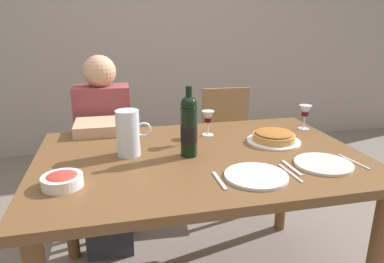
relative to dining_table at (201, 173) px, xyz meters
The scene contains 18 objects.
back_wall 2.42m from the dining_table, 90.00° to the left, with size 8.00×0.10×2.80m, color #A3998E.
dining_table is the anchor object (origin of this frame).
wine_bottle 0.24m from the dining_table, behind, with size 0.08×0.08×0.32m.
water_pitcher 0.38m from the dining_table, 167.54° to the left, with size 0.16×0.11×0.21m.
baked_tart 0.43m from the dining_table, 11.58° to the left, with size 0.27×0.27×0.06m.
salad_bowl 0.63m from the dining_table, 161.16° to the right, with size 0.15×0.15×0.05m.
wine_glass_left_diner 0.35m from the dining_table, 67.91° to the left, with size 0.07×0.07×0.14m.
wine_glass_right_diner 0.75m from the dining_table, 20.59° to the left, with size 0.07×0.07×0.14m.
wine_glass_centre 0.25m from the dining_table, 96.69° to the left, with size 0.07×0.07×0.14m.
dinner_plate_left_setting 0.34m from the dining_table, 62.18° to the right, with size 0.25×0.25×0.01m, color silver.
dinner_plate_right_setting 0.55m from the dining_table, 26.64° to the right, with size 0.25×0.25×0.01m, color silver.
fork_left_setting 0.31m from the dining_table, 89.38° to the right, with size 0.16×0.01×0.01m, color silver.
knife_left_setting 0.43m from the dining_table, 43.76° to the right, with size 0.18×0.01×0.01m, color silver.
knife_right_setting 0.69m from the dining_table, 20.96° to the right, with size 0.18×0.01×0.01m, color silver.
spoon_right_setting 0.42m from the dining_table, 36.01° to the right, with size 0.16×0.01×0.01m, color silver.
chair_left 0.99m from the dining_table, 117.44° to the left, with size 0.41×0.41×0.87m.
diner_left 0.78m from the dining_table, 125.70° to the left, with size 0.34×0.50×1.16m.
chair_right 1.03m from the dining_table, 63.52° to the left, with size 0.42×0.42×0.87m.
Camera 1 is at (-0.38, -1.47, 1.35)m, focal length 32.58 mm.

